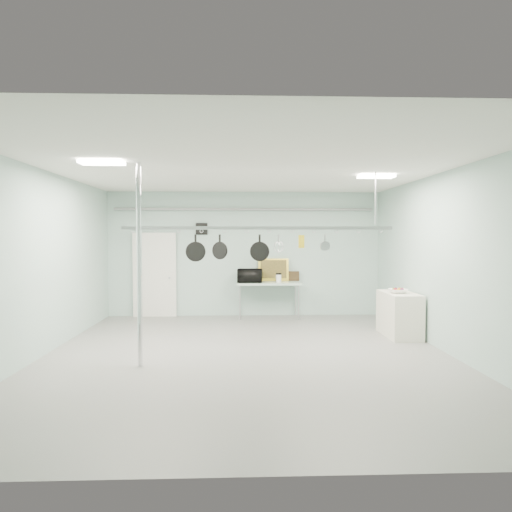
{
  "coord_description": "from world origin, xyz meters",
  "views": [
    {
      "loc": [
        -0.13,
        -7.79,
        2.04
      ],
      "look_at": [
        0.19,
        1.0,
        1.67
      ],
      "focal_mm": 32.0,
      "sensor_mm": 36.0,
      "label": 1
    }
  ],
  "objects_px": {
    "skillet_right": "(260,248)",
    "side_cabinet": "(399,314)",
    "pot_rack": "(258,226)",
    "skillet_left": "(196,248)",
    "coffee_canister": "(279,278)",
    "fruit_bowl": "(398,291)",
    "prep_table": "(269,285)",
    "microwave": "(250,276)",
    "chrome_pole": "(139,265)",
    "skillet_mid": "(220,246)"
  },
  "relations": [
    {
      "from": "skillet_mid",
      "to": "coffee_canister",
      "type": "bearing_deg",
      "value": 96.48
    },
    {
      "from": "chrome_pole",
      "to": "fruit_bowl",
      "type": "relative_size",
      "value": 8.68
    },
    {
      "from": "microwave",
      "to": "skillet_mid",
      "type": "xyz_separation_m",
      "value": [
        -0.61,
        -3.25,
        0.8
      ]
    },
    {
      "from": "skillet_mid",
      "to": "skillet_right",
      "type": "bearing_deg",
      "value": 28.78
    },
    {
      "from": "skillet_left",
      "to": "chrome_pole",
      "type": "bearing_deg",
      "value": -133.28
    },
    {
      "from": "pot_rack",
      "to": "skillet_left",
      "type": "relative_size",
      "value": 10.22
    },
    {
      "from": "fruit_bowl",
      "to": "chrome_pole",
      "type": "bearing_deg",
      "value": -158.46
    },
    {
      "from": "skillet_left",
      "to": "skillet_mid",
      "type": "bearing_deg",
      "value": -1.9
    },
    {
      "from": "pot_rack",
      "to": "fruit_bowl",
      "type": "bearing_deg",
      "value": 18.91
    },
    {
      "from": "skillet_left",
      "to": "skillet_right",
      "type": "bearing_deg",
      "value": -1.9
    },
    {
      "from": "prep_table",
      "to": "coffee_canister",
      "type": "bearing_deg",
      "value": -15.12
    },
    {
      "from": "prep_table",
      "to": "side_cabinet",
      "type": "bearing_deg",
      "value": -40.79
    },
    {
      "from": "pot_rack",
      "to": "skillet_left",
      "type": "xyz_separation_m",
      "value": [
        -1.11,
        0.0,
        -0.38
      ]
    },
    {
      "from": "side_cabinet",
      "to": "skillet_right",
      "type": "height_order",
      "value": "skillet_right"
    },
    {
      "from": "skillet_right",
      "to": "side_cabinet",
      "type": "bearing_deg",
      "value": 31.19
    },
    {
      "from": "coffee_canister",
      "to": "skillet_mid",
      "type": "relative_size",
      "value": 0.46
    },
    {
      "from": "skillet_left",
      "to": "fruit_bowl",
      "type": "bearing_deg",
      "value": 11.99
    },
    {
      "from": "prep_table",
      "to": "microwave",
      "type": "height_order",
      "value": "microwave"
    },
    {
      "from": "side_cabinet",
      "to": "coffee_canister",
      "type": "distance_m",
      "value": 3.19
    },
    {
      "from": "side_cabinet",
      "to": "fruit_bowl",
      "type": "height_order",
      "value": "fruit_bowl"
    },
    {
      "from": "skillet_left",
      "to": "skillet_right",
      "type": "distance_m",
      "value": 1.13
    },
    {
      "from": "prep_table",
      "to": "side_cabinet",
      "type": "distance_m",
      "value": 3.39
    },
    {
      "from": "microwave",
      "to": "skillet_left",
      "type": "xyz_separation_m",
      "value": [
        -1.04,
        -3.25,
        0.78
      ]
    },
    {
      "from": "coffee_canister",
      "to": "skillet_left",
      "type": "xyz_separation_m",
      "value": [
        -1.75,
        -3.23,
        0.85
      ]
    },
    {
      "from": "coffee_canister",
      "to": "skillet_right",
      "type": "xyz_separation_m",
      "value": [
        -0.62,
        -3.23,
        0.84
      ]
    },
    {
      "from": "skillet_left",
      "to": "skillet_right",
      "type": "height_order",
      "value": "same"
    },
    {
      "from": "pot_rack",
      "to": "skillet_left",
      "type": "distance_m",
      "value": 1.17
    },
    {
      "from": "coffee_canister",
      "to": "skillet_mid",
      "type": "distance_m",
      "value": 3.6
    },
    {
      "from": "side_cabinet",
      "to": "pot_rack",
      "type": "relative_size",
      "value": 0.25
    },
    {
      "from": "side_cabinet",
      "to": "fruit_bowl",
      "type": "xyz_separation_m",
      "value": [
        -0.07,
        -0.11,
        0.5
      ]
    },
    {
      "from": "fruit_bowl",
      "to": "skillet_mid",
      "type": "height_order",
      "value": "skillet_mid"
    },
    {
      "from": "skillet_mid",
      "to": "fruit_bowl",
      "type": "bearing_deg",
      "value": 44.27
    },
    {
      "from": "skillet_mid",
      "to": "skillet_right",
      "type": "relative_size",
      "value": 0.88
    },
    {
      "from": "side_cabinet",
      "to": "skillet_right",
      "type": "distance_m",
      "value": 3.42
    },
    {
      "from": "coffee_canister",
      "to": "fruit_bowl",
      "type": "xyz_separation_m",
      "value": [
        2.23,
        -2.25,
        -0.06
      ]
    },
    {
      "from": "pot_rack",
      "to": "skillet_right",
      "type": "relative_size",
      "value": 10.03
    },
    {
      "from": "prep_table",
      "to": "skillet_left",
      "type": "xyz_separation_m",
      "value": [
        -1.51,
        -3.3,
        1.02
      ]
    },
    {
      "from": "side_cabinet",
      "to": "microwave",
      "type": "height_order",
      "value": "microwave"
    },
    {
      "from": "side_cabinet",
      "to": "pot_rack",
      "type": "height_order",
      "value": "pot_rack"
    },
    {
      "from": "pot_rack",
      "to": "skillet_mid",
      "type": "relative_size",
      "value": 11.34
    },
    {
      "from": "side_cabinet",
      "to": "pot_rack",
      "type": "xyz_separation_m",
      "value": [
        -2.95,
        -1.1,
        1.78
      ]
    },
    {
      "from": "pot_rack",
      "to": "coffee_canister",
      "type": "bearing_deg",
      "value": 78.69
    },
    {
      "from": "chrome_pole",
      "to": "microwave",
      "type": "relative_size",
      "value": 5.27
    },
    {
      "from": "prep_table",
      "to": "coffee_canister",
      "type": "distance_m",
      "value": 0.31
    },
    {
      "from": "prep_table",
      "to": "skillet_right",
      "type": "bearing_deg",
      "value": -96.44
    },
    {
      "from": "chrome_pole",
      "to": "pot_rack",
      "type": "bearing_deg",
      "value": 25.35
    },
    {
      "from": "microwave",
      "to": "coffee_canister",
      "type": "distance_m",
      "value": 0.72
    },
    {
      "from": "prep_table",
      "to": "skillet_left",
      "type": "relative_size",
      "value": 3.41
    },
    {
      "from": "side_cabinet",
      "to": "coffee_canister",
      "type": "height_order",
      "value": "coffee_canister"
    },
    {
      "from": "side_cabinet",
      "to": "fruit_bowl",
      "type": "distance_m",
      "value": 0.51
    }
  ]
}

